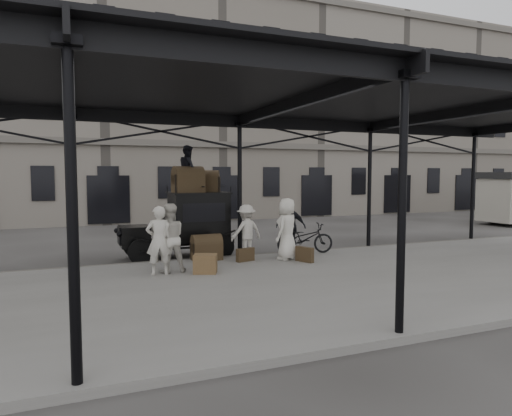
{
  "coord_description": "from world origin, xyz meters",
  "views": [
    {
      "loc": [
        -4.98,
        -11.8,
        2.78
      ],
      "look_at": [
        0.4,
        1.6,
        1.7
      ],
      "focal_mm": 32.0,
      "sensor_mm": 36.0,
      "label": 1
    }
  ],
  "objects_px": {
    "porter_left": "(159,240)",
    "taxi": "(189,221)",
    "porter_official": "(291,227)",
    "bicycle": "(305,238)",
    "steamer_trunk_roof_near": "(188,182)",
    "steamer_trunk_platform": "(207,249)"
  },
  "relations": [
    {
      "from": "taxi",
      "to": "bicycle",
      "type": "distance_m",
      "value": 3.89
    },
    {
      "from": "porter_left",
      "to": "porter_official",
      "type": "distance_m",
      "value": 4.99
    },
    {
      "from": "porter_left",
      "to": "bicycle",
      "type": "xyz_separation_m",
      "value": [
        5.06,
        1.43,
        -0.4
      ]
    },
    {
      "from": "porter_official",
      "to": "steamer_trunk_roof_near",
      "type": "relative_size",
      "value": 1.82
    },
    {
      "from": "taxi",
      "to": "steamer_trunk_roof_near",
      "type": "bearing_deg",
      "value": -108.07
    },
    {
      "from": "steamer_trunk_roof_near",
      "to": "steamer_trunk_platform",
      "type": "distance_m",
      "value": 2.38
    },
    {
      "from": "porter_official",
      "to": "bicycle",
      "type": "bearing_deg",
      "value": -175.3
    },
    {
      "from": "porter_left",
      "to": "steamer_trunk_platform",
      "type": "xyz_separation_m",
      "value": [
        1.72,
        1.55,
        -0.57
      ]
    },
    {
      "from": "taxi",
      "to": "porter_official",
      "type": "height_order",
      "value": "taxi"
    },
    {
      "from": "taxi",
      "to": "porter_official",
      "type": "xyz_separation_m",
      "value": [
        3.15,
        -1.23,
        -0.18
      ]
    },
    {
      "from": "taxi",
      "to": "bicycle",
      "type": "relative_size",
      "value": 1.92
    },
    {
      "from": "steamer_trunk_roof_near",
      "to": "steamer_trunk_platform",
      "type": "height_order",
      "value": "steamer_trunk_roof_near"
    },
    {
      "from": "porter_left",
      "to": "porter_official",
      "type": "relative_size",
      "value": 1.03
    },
    {
      "from": "bicycle",
      "to": "steamer_trunk_platform",
      "type": "distance_m",
      "value": 3.35
    },
    {
      "from": "taxi",
      "to": "bicycle",
      "type": "height_order",
      "value": "taxi"
    },
    {
      "from": "taxi",
      "to": "porter_left",
      "type": "relative_size",
      "value": 2.02
    },
    {
      "from": "taxi",
      "to": "porter_official",
      "type": "distance_m",
      "value": 3.39
    },
    {
      "from": "bicycle",
      "to": "steamer_trunk_platform",
      "type": "relative_size",
      "value": 2.12
    },
    {
      "from": "porter_left",
      "to": "porter_official",
      "type": "height_order",
      "value": "porter_left"
    },
    {
      "from": "porter_left",
      "to": "taxi",
      "type": "bearing_deg",
      "value": -113.72
    },
    {
      "from": "bicycle",
      "to": "steamer_trunk_platform",
      "type": "bearing_deg",
      "value": 98.65
    },
    {
      "from": "porter_official",
      "to": "steamer_trunk_platform",
      "type": "relative_size",
      "value": 1.95
    }
  ]
}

